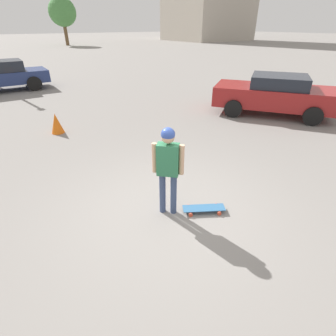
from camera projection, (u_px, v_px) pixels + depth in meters
ground_plane at (168, 211)px, 4.87m from camera, size 220.00×220.00×0.00m
person at (168, 162)px, 4.37m from camera, size 0.41×0.41×1.65m
skateboard at (204, 208)px, 4.84m from camera, size 0.78×0.58×0.09m
car_parked_near at (274, 94)px, 9.80m from camera, size 3.97×4.57×1.44m
car_parked_far at (1, 75)px, 13.34m from camera, size 4.42×2.13×1.46m
tree_distant at (62, 12)px, 40.41m from camera, size 4.12×4.12×6.75m
traffic_cone at (56, 123)px, 8.24m from camera, size 0.39×0.39×0.63m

